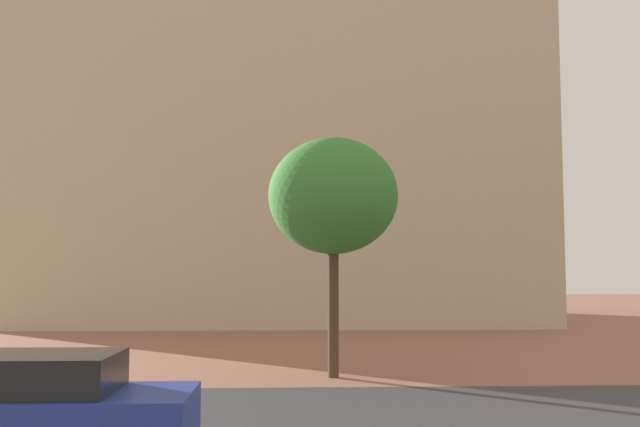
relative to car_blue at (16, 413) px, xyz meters
name	(u,v)px	position (x,y,z in m)	size (l,w,h in m)	color
landmark_building	(277,145)	(2.76, 27.54, 8.40)	(24.76, 14.69, 32.95)	beige
car_blue	(16,413)	(0.00, 0.00, 0.00)	(4.53, 1.92, 1.47)	#23389E
tree_curb_far	(333,197)	(4.55, 7.56, 3.61)	(3.14, 3.14, 5.75)	#4C3823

